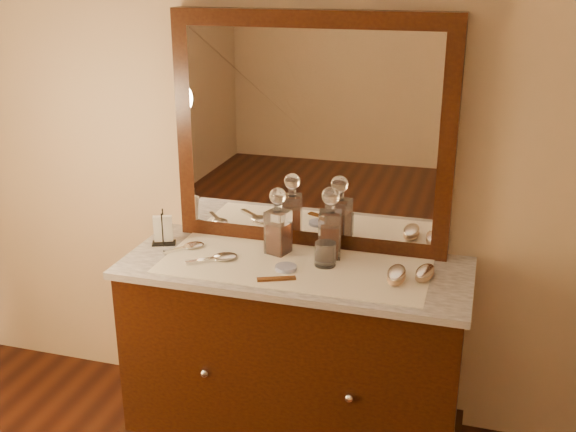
# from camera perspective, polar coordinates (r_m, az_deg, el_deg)

# --- Properties ---
(dresser_cabinet) EXTENTS (1.40, 0.55, 0.82)m
(dresser_cabinet) POSITION_cam_1_polar(r_m,az_deg,el_deg) (3.05, 0.54, -11.62)
(dresser_cabinet) COLOR black
(dresser_cabinet) RESTS_ON floor
(dresser_plinth) EXTENTS (1.46, 0.59, 0.08)m
(dresser_plinth) POSITION_cam_1_polar(r_m,az_deg,el_deg) (3.26, 0.52, -17.16)
(dresser_plinth) COLOR black
(dresser_plinth) RESTS_ON floor
(knob_left) EXTENTS (0.04, 0.04, 0.04)m
(knob_left) POSITION_cam_1_polar(r_m,az_deg,el_deg) (2.89, -6.93, -12.81)
(knob_left) COLOR silver
(knob_left) RESTS_ON dresser_cabinet
(knob_right) EXTENTS (0.04, 0.04, 0.04)m
(knob_right) POSITION_cam_1_polar(r_m,az_deg,el_deg) (2.74, 5.09, -14.79)
(knob_right) COLOR silver
(knob_right) RESTS_ON dresser_cabinet
(marble_top) EXTENTS (1.44, 0.59, 0.03)m
(marble_top) POSITION_cam_1_polar(r_m,az_deg,el_deg) (2.85, 0.57, -4.34)
(marble_top) COLOR silver
(marble_top) RESTS_ON dresser_cabinet
(mirror_frame) EXTENTS (1.20, 0.08, 1.00)m
(mirror_frame) POSITION_cam_1_polar(r_m,az_deg,el_deg) (2.91, 1.94, 6.88)
(mirror_frame) COLOR black
(mirror_frame) RESTS_ON marble_top
(mirror_glass) EXTENTS (1.06, 0.01, 0.86)m
(mirror_glass) POSITION_cam_1_polar(r_m,az_deg,el_deg) (2.88, 1.77, 6.73)
(mirror_glass) COLOR white
(mirror_glass) RESTS_ON marble_top
(lace_runner) EXTENTS (1.10, 0.45, 0.00)m
(lace_runner) POSITION_cam_1_polar(r_m,az_deg,el_deg) (2.83, 0.46, -4.19)
(lace_runner) COLOR silver
(lace_runner) RESTS_ON marble_top
(pin_dish) EXTENTS (0.10, 0.10, 0.02)m
(pin_dish) POSITION_cam_1_polar(r_m,az_deg,el_deg) (2.79, -0.18, -4.30)
(pin_dish) COLOR white
(pin_dish) RESTS_ON lace_runner
(comb) EXTENTS (0.15, 0.09, 0.01)m
(comb) POSITION_cam_1_polar(r_m,az_deg,el_deg) (2.71, -0.96, -5.23)
(comb) COLOR brown
(comb) RESTS_ON lace_runner
(napkin_rack) EXTENTS (0.12, 0.10, 0.15)m
(napkin_rack) POSITION_cam_1_polar(r_m,az_deg,el_deg) (3.08, -10.32, -1.21)
(napkin_rack) COLOR black
(napkin_rack) RESTS_ON marble_top
(decanter_left) EXTENTS (0.11, 0.11, 0.29)m
(decanter_left) POSITION_cam_1_polar(r_m,az_deg,el_deg) (2.91, -0.83, -1.00)
(decanter_left) COLOR maroon
(decanter_left) RESTS_ON lace_runner
(decanter_right) EXTENTS (0.11, 0.11, 0.31)m
(decanter_right) POSITION_cam_1_polar(r_m,az_deg,el_deg) (2.88, 3.51, -1.17)
(decanter_right) COLOR maroon
(decanter_right) RESTS_ON lace_runner
(brush_near) EXTENTS (0.07, 0.16, 0.04)m
(brush_near) POSITION_cam_1_polar(r_m,az_deg,el_deg) (2.73, 8.98, -4.84)
(brush_near) COLOR tan
(brush_near) RESTS_ON lace_runner
(brush_far) EXTENTS (0.09, 0.16, 0.04)m
(brush_far) POSITION_cam_1_polar(r_m,az_deg,el_deg) (2.77, 11.27, -4.65)
(brush_far) COLOR tan
(brush_far) RESTS_ON lace_runner
(hand_mirror_outer) EXTENTS (0.16, 0.17, 0.02)m
(hand_mirror_outer) POSITION_cam_1_polar(r_m,az_deg,el_deg) (3.03, -8.10, -2.48)
(hand_mirror_outer) COLOR silver
(hand_mirror_outer) RESTS_ON lace_runner
(hand_mirror_inner) EXTENTS (0.21, 0.18, 0.02)m
(hand_mirror_inner) POSITION_cam_1_polar(r_m,az_deg,el_deg) (2.90, -5.63, -3.44)
(hand_mirror_inner) COLOR silver
(hand_mirror_inner) RESTS_ON lace_runner
(tumblers) EXTENTS (0.09, 0.09, 0.10)m
(tumblers) POSITION_cam_1_polar(r_m,az_deg,el_deg) (2.82, 3.11, -3.17)
(tumblers) COLOR white
(tumblers) RESTS_ON lace_runner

